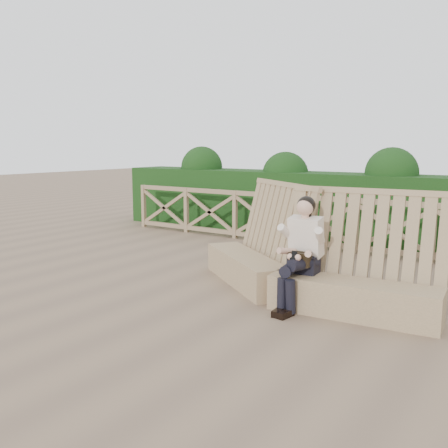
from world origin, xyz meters
The scene contains 5 objects.
ground centered at (0.00, 0.00, 0.00)m, with size 60.00×60.00×0.00m, color brown.
bench centered at (1.07, 0.25, 0.40)m, with size 3.97×1.87×1.58m.
woman centered at (1.30, -0.12, 0.78)m, with size 0.44×0.91×1.47m.
guardrail centered at (0.00, 3.50, 0.55)m, with size 10.10×0.09×1.10m.
hedge centered at (0.00, 4.70, 0.75)m, with size 12.00×1.20×1.50m, color black.
Camera 1 is at (4.10, -5.91, 2.12)m, focal length 40.00 mm.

